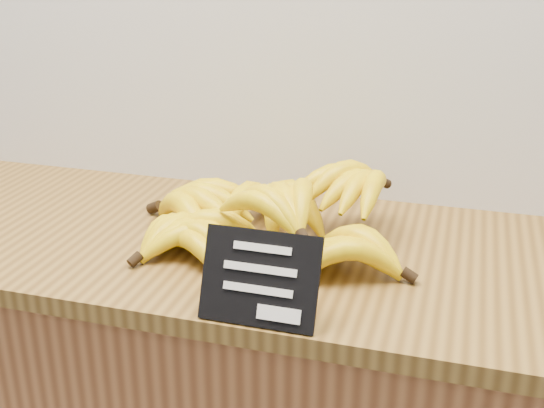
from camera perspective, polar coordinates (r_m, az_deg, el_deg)
The scene contains 3 objects.
counter_top at distance 1.15m, azimuth 0.71°, elevation -3.98°, with size 1.55×0.54×0.03m, color brown.
chalkboard_sign at distance 0.90m, azimuth -1.04°, elevation -6.25°, with size 0.16×0.01×0.13m, color black.
banana_pile at distance 1.13m, azimuth -0.72°, elevation -1.00°, with size 0.49×0.38×0.12m.
Camera 1 is at (0.15, 1.75, 1.41)m, focal length 45.00 mm.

